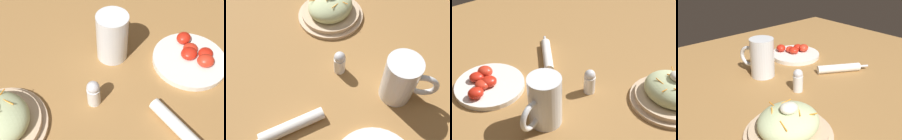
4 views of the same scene
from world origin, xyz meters
TOP-DOWN VIEW (x-y plane):
  - ground_plane at (0.00, 0.00)m, footprint 1.43×1.43m
  - salad_plate at (0.24, 0.10)m, footprint 0.22×0.22m
  - beer_mug at (0.09, -0.22)m, footprint 0.09×0.14m
  - napkin_roll at (-0.14, -0.05)m, footprint 0.18×0.12m
  - tomato_plate at (-0.12, -0.27)m, footprint 0.20×0.20m
  - salt_shaker at (0.07, -0.05)m, footprint 0.03×0.03m

SIDE VIEW (x-z plane):
  - ground_plane at x=0.00m, z-range 0.00..0.00m
  - tomato_plate at x=-0.12m, z-range -0.01..0.04m
  - napkin_roll at x=-0.14m, z-range 0.00..0.03m
  - salad_plate at x=0.24m, z-range -0.02..0.08m
  - salt_shaker at x=0.07m, z-range 0.00..0.08m
  - beer_mug at x=0.09m, z-range -0.01..0.13m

